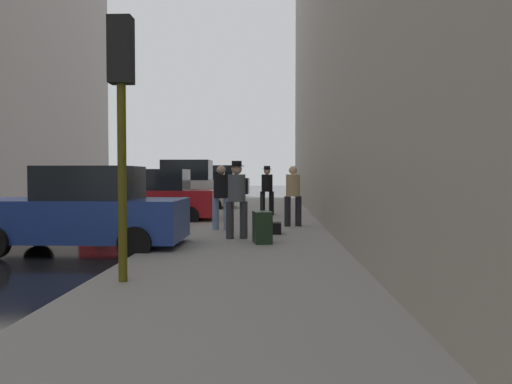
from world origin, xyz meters
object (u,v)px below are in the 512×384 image
object	(u,v)px
parked_red_hatchback	(153,198)
pedestrian_in_jeans	(221,194)
parked_white_van	(184,188)
fire_hydrant	(211,207)
parked_silver_sedan	(224,184)
parked_blue_sedan	(84,212)
parked_black_suv	(217,183)
pedestrian_in_tan_coat	(293,193)
traffic_light	(121,91)
pedestrian_with_beanie	(237,196)
parked_dark_green_sedan	(204,188)
duffel_bag	(275,228)
rolling_suitcase	(262,227)
pedestrian_with_fedora	(267,188)

from	to	relation	value
parked_red_hatchback	pedestrian_in_jeans	xyz separation A→B (m)	(2.55, -3.10, 0.26)
parked_white_van	fire_hydrant	xyz separation A→B (m)	(1.80, -4.81, -0.54)
parked_silver_sedan	fire_hydrant	distance (m)	23.46
parked_blue_sedan	fire_hydrant	bearing A→B (deg)	75.20
parked_blue_sedan	parked_silver_sedan	bearing A→B (deg)	90.00
parked_black_suv	pedestrian_in_jeans	size ratio (longest dim) A/B	2.70
parked_silver_sedan	pedestrian_in_tan_coat	distance (m)	26.63
parked_black_suv	traffic_light	xyz separation A→B (m)	(1.85, -28.02, 1.73)
pedestrian_with_beanie	parked_black_suv	bearing A→B (deg)	97.52
parked_dark_green_sedan	pedestrian_with_beanie	xyz separation A→B (m)	(3.09, -16.97, 0.29)
parked_dark_green_sedan	fire_hydrant	bearing A→B (deg)	-80.95
pedestrian_with_beanie	duffel_bag	world-z (taller)	pedestrian_with_beanie
parked_silver_sedan	traffic_light	world-z (taller)	traffic_light
parked_black_suv	parked_red_hatchback	bearing A→B (deg)	-90.00
parked_dark_green_sedan	rolling_suitcase	world-z (taller)	parked_dark_green_sedan
parked_blue_sedan	traffic_light	distance (m)	4.34
parked_black_suv	pedestrian_with_fedora	world-z (taller)	parked_black_suv
parked_blue_sedan	pedestrian_with_beanie	xyz separation A→B (m)	(3.09, 1.18, 0.29)
parked_black_suv	pedestrian_with_beanie	world-z (taller)	parked_black_suv
traffic_light	rolling_suitcase	xyz separation A→B (m)	(1.83, 3.90, -2.27)
parked_blue_sedan	parked_black_suv	distance (m)	24.59
parked_dark_green_sedan	pedestrian_with_fedora	size ratio (longest dim) A/B	2.38
traffic_light	pedestrian_in_jeans	distance (m)	6.60
parked_white_van	parked_silver_sedan	distance (m)	18.58
pedestrian_with_beanie	rolling_suitcase	distance (m)	1.13
fire_hydrant	traffic_light	xyz separation A→B (m)	(0.05, -10.26, 2.26)
parked_dark_green_sedan	duffel_bag	xyz separation A→B (m)	(3.96, -16.00, -0.56)
traffic_light	rolling_suitcase	world-z (taller)	traffic_light
parked_silver_sedan	pedestrian_in_tan_coat	bearing A→B (deg)	-80.30
pedestrian_in_tan_coat	pedestrian_in_jeans	bearing A→B (deg)	-151.65
parked_blue_sedan	pedestrian_with_fedora	world-z (taller)	pedestrian_with_fedora
parked_red_hatchback	rolling_suitcase	xyz separation A→B (m)	(3.69, -5.56, -0.36)
parked_black_suv	pedestrian_with_beanie	distance (m)	23.62
pedestrian_with_fedora	pedestrian_in_jeans	distance (m)	5.06
parked_red_hatchback	rolling_suitcase	bearing A→B (deg)	-56.43
parked_blue_sedan	parked_silver_sedan	distance (m)	30.22
fire_hydrant	pedestrian_with_beanie	xyz separation A→B (m)	(1.29, -5.65, 0.64)
parked_red_hatchback	parked_black_suv	size ratio (longest dim) A/B	0.91
fire_hydrant	pedestrian_in_tan_coat	size ratio (longest dim) A/B	0.41
parked_silver_sedan	rolling_suitcase	size ratio (longest dim) A/B	4.10
parked_white_van	pedestrian_in_tan_coat	world-z (taller)	parked_white_van
duffel_bag	pedestrian_with_beanie	bearing A→B (deg)	-131.97
parked_dark_green_sedan	fire_hydrant	size ratio (longest dim) A/B	6.01
parked_black_suv	pedestrian_in_tan_coat	world-z (taller)	parked_black_suv
parked_black_suv	pedestrian_in_tan_coat	bearing A→B (deg)	-77.72
parked_silver_sedan	fire_hydrant	xyz separation A→B (m)	(1.80, -23.39, -0.35)
pedestrian_with_fedora	fire_hydrant	bearing A→B (deg)	-151.71
pedestrian_with_fedora	pedestrian_in_jeans	bearing A→B (deg)	-103.21
parked_black_suv	duffel_bag	xyz separation A→B (m)	(3.96, -22.44, -0.74)
duffel_bag	traffic_light	bearing A→B (deg)	-110.70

